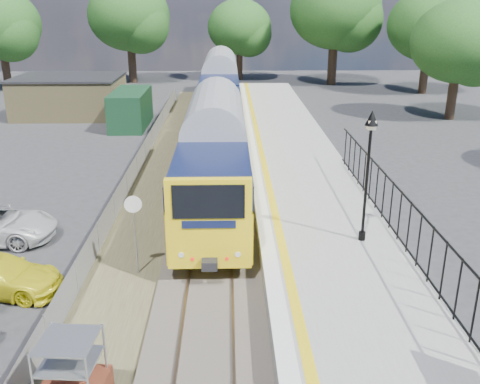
{
  "coord_description": "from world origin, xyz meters",
  "views": [
    {
      "loc": [
        0.62,
        -11.01,
        8.9
      ],
      "look_at": [
        1.05,
        7.99,
        2.0
      ],
      "focal_mm": 40.0,
      "sensor_mm": 36.0,
      "label": 1
    }
  ],
  "objects_px": {
    "train": "(219,102)",
    "speed_sign": "(134,222)",
    "victorian_lamp_north": "(370,146)",
    "brick_plinth": "(73,383)"
  },
  "relations": [
    {
      "from": "train",
      "to": "speed_sign",
      "type": "height_order",
      "value": "train"
    },
    {
      "from": "victorian_lamp_north",
      "to": "speed_sign",
      "type": "xyz_separation_m",
      "value": [
        -7.8,
        -0.71,
        -2.33
      ]
    },
    {
      "from": "train",
      "to": "victorian_lamp_north",
      "type": "bearing_deg",
      "value": -74.23
    },
    {
      "from": "victorian_lamp_north",
      "to": "train",
      "type": "distance_m",
      "value": 19.59
    },
    {
      "from": "victorian_lamp_north",
      "to": "train",
      "type": "height_order",
      "value": "victorian_lamp_north"
    },
    {
      "from": "brick_plinth",
      "to": "speed_sign",
      "type": "relative_size",
      "value": 0.77
    },
    {
      "from": "victorian_lamp_north",
      "to": "brick_plinth",
      "type": "distance_m",
      "value": 11.48
    },
    {
      "from": "train",
      "to": "speed_sign",
      "type": "bearing_deg",
      "value": -97.32
    },
    {
      "from": "speed_sign",
      "to": "victorian_lamp_north",
      "type": "bearing_deg",
      "value": -4.89
    },
    {
      "from": "train",
      "to": "brick_plinth",
      "type": "xyz_separation_m",
      "value": [
        -2.79,
        -26.24,
        -1.28
      ]
    }
  ]
}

